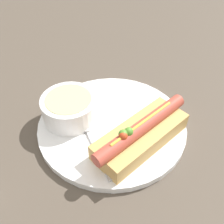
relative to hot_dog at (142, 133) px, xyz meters
The scene contains 5 objects.
ground_plane 0.08m from the hot_dog, 92.33° to the left, with size 4.00×4.00×0.00m, color #4C4238.
dinner_plate 0.08m from the hot_dog, 92.33° to the left, with size 0.28×0.28×0.01m.
hot_dog is the anchor object (origin of this frame).
soup_bowl 0.15m from the hot_dog, 108.86° to the left, with size 0.10×0.10×0.05m.
spoon 0.10m from the hot_dog, 123.15° to the left, with size 0.07×0.14×0.01m.
Camera 1 is at (-0.25, -0.24, 0.38)m, focal length 42.00 mm.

